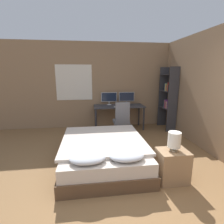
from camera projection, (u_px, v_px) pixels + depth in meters
ground_plane at (144, 214)px, 2.23m from camera, size 20.00×20.00×0.00m
wall_back at (108, 86)px, 5.69m from camera, size 12.00×0.08×2.70m
wall_side_right at (217, 93)px, 3.64m from camera, size 0.06×12.00×2.70m
bed at (104, 152)px, 3.40m from camera, size 1.58×1.92×0.57m
nightstand at (172, 166)px, 2.87m from camera, size 0.48×0.38×0.53m
bedside_lamp at (174, 140)px, 2.77m from camera, size 0.20×0.20×0.31m
desk at (119, 108)px, 5.51m from camera, size 1.57×0.64×0.75m
monitor_left at (109, 98)px, 5.61m from camera, size 0.51×0.16×0.40m
monitor_right at (127, 97)px, 5.68m from camera, size 0.51×0.16×0.40m
keyboard at (120, 107)px, 5.28m from camera, size 0.37×0.13×0.02m
computer_mouse at (129, 106)px, 5.31m from camera, size 0.07×0.05×0.04m
office_chair at (121, 123)px, 4.84m from camera, size 0.52×0.52×1.00m
bookshelf at (169, 96)px, 5.38m from camera, size 0.30×0.71×1.93m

